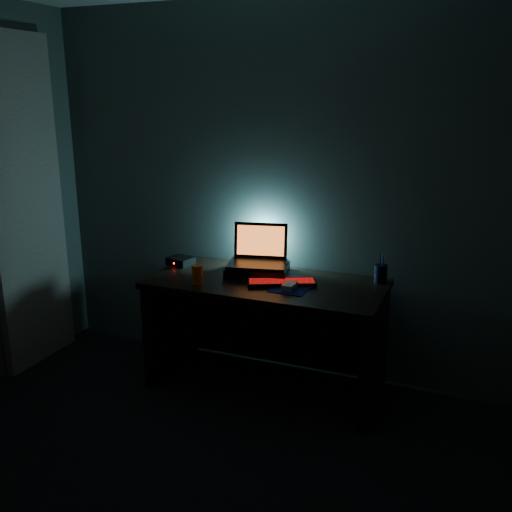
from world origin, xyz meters
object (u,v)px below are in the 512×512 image
(router, at_px, (181,261))
(juice_glass, at_px, (197,275))
(pen_cup, at_px, (381,274))
(laptop, at_px, (259,255))
(mouse, at_px, (290,286))
(keyboard, at_px, (282,283))

(router, bearing_deg, juice_glass, -33.70)
(pen_cup, xyz_separation_m, juice_glass, (-1.06, -0.46, 0.00))
(pen_cup, relative_size, router, 0.60)
(pen_cup, bearing_deg, router, -174.42)
(pen_cup, bearing_deg, laptop, -174.26)
(router, bearing_deg, laptop, 18.69)
(mouse, height_order, pen_cup, pen_cup)
(keyboard, height_order, mouse, mouse)
(pen_cup, relative_size, juice_glass, 0.96)
(mouse, relative_size, pen_cup, 0.98)
(laptop, xyz_separation_m, juice_glass, (-0.26, -0.38, -0.06))
(pen_cup, xyz_separation_m, router, (-1.36, -0.13, -0.03))
(router, bearing_deg, mouse, -0.29)
(juice_glass, bearing_deg, laptop, 54.92)
(laptop, xyz_separation_m, router, (-0.57, -0.05, -0.09))
(keyboard, distance_m, juice_glass, 0.53)
(mouse, bearing_deg, juice_glass, -166.46)
(keyboard, bearing_deg, router, 145.83)
(keyboard, distance_m, router, 0.81)
(keyboard, bearing_deg, laptop, 115.92)
(mouse, xyz_separation_m, router, (-0.87, 0.21, 0.01))
(keyboard, bearing_deg, pen_cup, 1.63)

